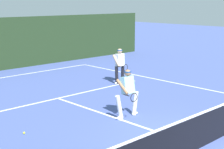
% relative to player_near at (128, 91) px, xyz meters
% --- Properties ---
extents(ground_plane, '(80.00, 80.00, 0.00)m').
position_rel_player_near_xyz_m(ground_plane, '(-0.36, -3.02, -0.87)').
color(ground_plane, '#46579D').
extents(court_line_service, '(8.88, 0.10, 0.01)m').
position_rel_player_near_xyz_m(court_line_service, '(-0.36, 3.43, -0.87)').
color(court_line_service, white).
rests_on(court_line_service, ground_plane).
extents(court_line_centre, '(0.10, 6.40, 0.01)m').
position_rel_player_near_xyz_m(court_line_centre, '(-0.36, 0.18, -0.87)').
color(court_line_centre, white).
rests_on(court_line_centre, ground_plane).
extents(tennis_net, '(11.93, 0.09, 1.09)m').
position_rel_player_near_xyz_m(tennis_net, '(-0.36, -3.02, -0.37)').
color(tennis_net, '#1E4723').
rests_on(tennis_net, ground_plane).
extents(player_near, '(0.99, 0.88, 1.59)m').
position_rel_player_near_xyz_m(player_near, '(0.00, 0.00, 0.00)').
color(player_near, silver).
rests_on(player_near, ground_plane).
extents(player_far, '(0.74, 0.84, 1.61)m').
position_rel_player_near_xyz_m(player_far, '(3.22, 3.59, 0.01)').
color(player_far, black).
rests_on(player_far, ground_plane).
extents(tennis_ball, '(0.07, 0.07, 0.07)m').
position_rel_player_near_xyz_m(tennis_ball, '(-3.23, 1.00, -0.84)').
color(tennis_ball, '#D1E033').
rests_on(tennis_ball, ground_plane).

